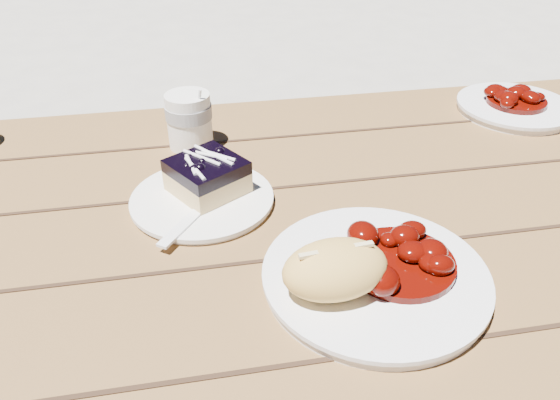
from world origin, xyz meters
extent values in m
cube|color=brown|center=(0.00, 0.00, 0.72)|extent=(2.00, 0.80, 0.05)
cube|color=brown|center=(0.00, 0.65, 0.44)|extent=(1.80, 0.25, 0.04)
cube|color=brown|center=(0.80, 0.65, 0.21)|extent=(0.06, 0.06, 0.42)
cylinder|color=white|center=(0.15, -0.14, 0.76)|extent=(0.25, 0.25, 0.02)
ellipsoid|color=#E3B357|center=(0.09, -0.16, 0.80)|extent=(0.12, 0.09, 0.06)
cylinder|color=white|center=(-0.04, 0.06, 0.76)|extent=(0.19, 0.19, 0.01)
cube|color=#DFBE79|center=(-0.03, 0.08, 0.78)|extent=(0.12, 0.12, 0.03)
cube|color=black|center=(-0.03, 0.08, 0.80)|extent=(0.12, 0.12, 0.02)
cylinder|color=white|center=(-0.05, 0.24, 0.80)|extent=(0.07, 0.07, 0.09)
cylinder|color=white|center=(0.56, 0.27, 0.76)|extent=(0.20, 0.20, 0.02)
camera|label=1|loc=(-0.05, -0.59, 1.18)|focal=35.00mm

